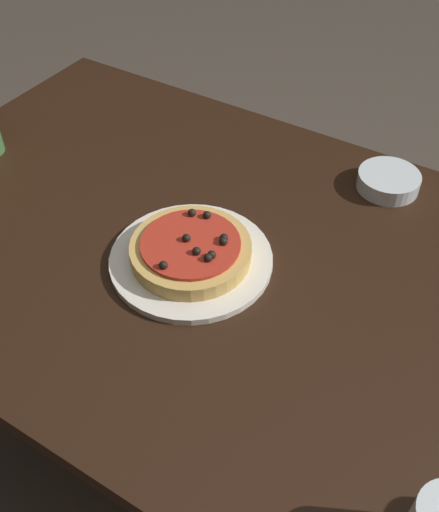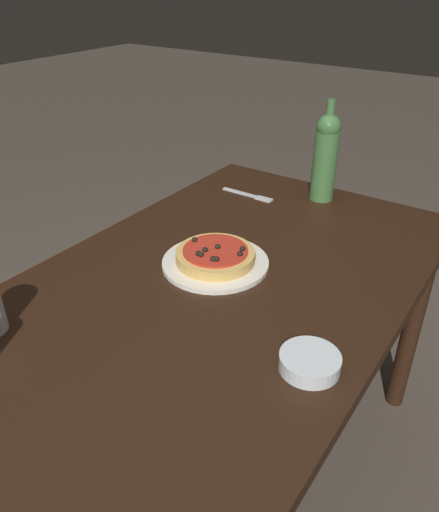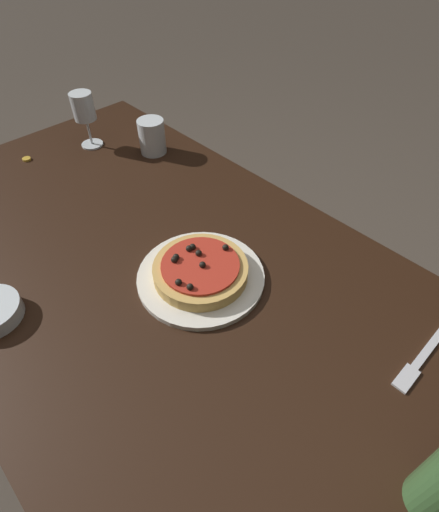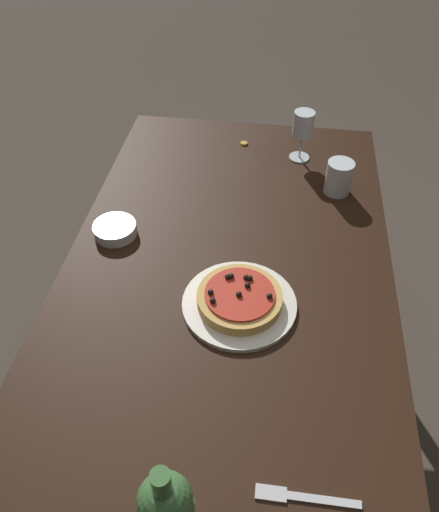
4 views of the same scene
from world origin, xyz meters
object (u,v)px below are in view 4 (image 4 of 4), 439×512
fork (300,497)px  side_bowl (115,230)px  water_cup (339,177)px  dinner_plate (239,304)px  wine_glass (303,126)px  dining_table (226,295)px  bottle_cap (244,143)px  pizza (239,298)px

fork → side_bowl: bearing=-50.9°
water_cup → side_bowl: (-0.27, 0.60, -0.03)m
dinner_plate → fork: 0.44m
wine_glass → water_cup: (-0.16, -0.11, -0.06)m
dining_table → wine_glass: (0.54, -0.17, 0.20)m
dining_table → wine_glass: bearing=-17.5°
wine_glass → water_cup: wine_glass is taller
dinner_plate → water_cup: water_cup is taller
dining_table → side_bowl: size_ratio=12.71×
wine_glass → fork: wine_glass is taller
wine_glass → side_bowl: wine_glass is taller
wine_glass → water_cup: bearing=-145.3°
bottle_cap → wine_glass: bearing=-107.6°
dining_table → bottle_cap: (0.60, 0.02, 0.09)m
pizza → side_bowl: 0.41m
wine_glass → side_bowl: bearing=132.1°
dining_table → fork: fork is taller
dinner_plate → side_bowl: size_ratio=2.32×
fork → wine_glass: bearing=-88.9°
water_cup → side_bowl: bearing=114.6°
side_bowl → fork: side_bowl is taller
pizza → bottle_cap: size_ratio=8.30×
wine_glass → pizza: bearing=169.0°
dining_table → dinner_plate: dinner_plate is taller
bottle_cap → dining_table: bearing=-178.5°
water_cup → bottle_cap: water_cup is taller
water_cup → side_bowl: water_cup is taller
water_cup → wine_glass: bearing=34.7°
dining_table → dinner_plate: size_ratio=5.48×
dining_table → pizza: pizza is taller
side_bowl → dinner_plate: bearing=-119.7°
pizza → fork: pizza is taller
water_cup → fork: water_cup is taller
pizza → wine_glass: bearing=-11.0°
dining_table → dinner_plate: bearing=-157.0°
side_bowl → bottle_cap: bearing=-31.0°
wine_glass → fork: (-1.06, -0.03, -0.11)m
wine_glass → water_cup: 0.21m
dinner_plate → fork: size_ratio=1.47×
dining_table → water_cup: bearing=-37.1°
dinner_plate → side_bowl: side_bowl is taller
dinner_plate → bottle_cap: size_ratio=11.25×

